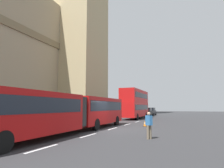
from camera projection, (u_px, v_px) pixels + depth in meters
ground_plane at (109, 130)px, 16.95m from camera, size 160.00×160.00×0.00m
lane_centre_marking at (102, 132)px, 15.55m from camera, size 25.20×0.16×0.01m
articulated_bus at (72, 110)px, 15.15m from camera, size 17.10×2.54×2.90m
double_decker_bus at (135, 103)px, 33.17m from camera, size 10.21×2.54×4.90m
sedan_lead at (147, 112)px, 41.29m from camera, size 4.40×1.86×1.85m
sedan_trailing at (151, 111)px, 46.64m from camera, size 4.40×1.86×1.85m
traffic_cone_west at (145, 124)px, 19.71m from camera, size 0.36×0.36×0.58m
traffic_cone_middle at (149, 120)px, 25.61m from camera, size 0.36×0.36×0.58m
pedestrian_near_cones at (149, 124)px, 12.02m from camera, size 0.43×0.47×1.69m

